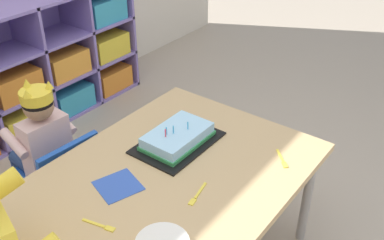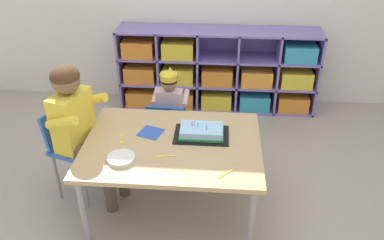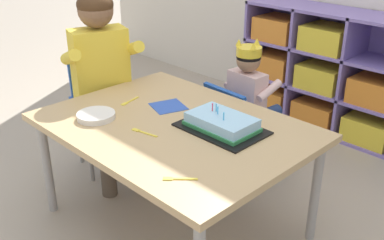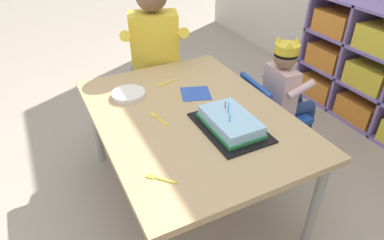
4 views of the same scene
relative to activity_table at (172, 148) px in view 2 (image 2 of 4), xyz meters
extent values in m
plane|color=tan|center=(0.00, 0.00, -0.51)|extent=(16.00, 16.00, 0.00)
cube|color=#7F6BB2|center=(0.28, 1.70, -0.09)|extent=(1.98, 0.01, 0.83)
cube|color=#7F6BB2|center=(-0.71, 1.53, -0.09)|extent=(0.02, 0.35, 0.83)
cube|color=#7F6BB2|center=(-0.31, 1.53, -0.09)|extent=(0.02, 0.35, 0.83)
cube|color=#7F6BB2|center=(0.08, 1.53, -0.09)|extent=(0.02, 0.35, 0.83)
cube|color=#7F6BB2|center=(0.47, 1.53, -0.09)|extent=(0.02, 0.35, 0.83)
cube|color=#7F6BB2|center=(0.86, 1.53, -0.09)|extent=(0.02, 0.35, 0.83)
cube|color=#7F6BB2|center=(1.26, 1.53, -0.09)|extent=(0.02, 0.35, 0.83)
cube|color=#7F6BB2|center=(0.28, 1.53, -0.50)|extent=(1.98, 0.35, 0.02)
cube|color=#7F6BB2|center=(0.28, 1.53, -0.23)|extent=(1.98, 0.35, 0.02)
cube|color=#7F6BB2|center=(0.28, 1.53, 0.05)|extent=(1.98, 0.35, 0.02)
cube|color=#7F6BB2|center=(0.28, 1.53, 0.32)|extent=(1.98, 0.35, 0.02)
cube|color=orange|center=(-0.51, 1.52, -0.40)|extent=(0.31, 0.28, 0.16)
cube|color=orange|center=(-0.12, 1.52, -0.40)|extent=(0.31, 0.28, 0.16)
cube|color=yellow|center=(0.28, 1.52, -0.40)|extent=(0.31, 0.28, 0.16)
cube|color=teal|center=(0.67, 1.52, -0.40)|extent=(0.31, 0.28, 0.16)
cube|color=orange|center=(1.06, 1.52, -0.40)|extent=(0.31, 0.28, 0.16)
cube|color=orange|center=(-0.51, 1.52, -0.13)|extent=(0.31, 0.28, 0.16)
cube|color=yellow|center=(-0.12, 1.52, -0.13)|extent=(0.31, 0.28, 0.16)
cube|color=orange|center=(0.28, 1.52, -0.13)|extent=(0.31, 0.28, 0.16)
cube|color=orange|center=(0.67, 1.52, -0.13)|extent=(0.31, 0.28, 0.16)
cube|color=yellow|center=(1.06, 1.52, -0.13)|extent=(0.31, 0.28, 0.16)
cube|color=orange|center=(-0.51, 1.52, 0.14)|extent=(0.31, 0.28, 0.16)
cube|color=yellow|center=(-0.12, 1.52, 0.14)|extent=(0.31, 0.28, 0.16)
cube|color=teal|center=(1.06, 1.52, 0.14)|extent=(0.31, 0.28, 0.16)
cube|color=tan|center=(0.00, 0.00, 0.03)|extent=(1.19, 0.88, 0.03)
cylinder|color=#9E9993|center=(-0.53, -0.38, -0.25)|extent=(0.04, 0.04, 0.52)
cylinder|color=#9E9993|center=(0.53, -0.38, -0.25)|extent=(0.04, 0.04, 0.52)
cylinder|color=#9E9993|center=(-0.53, 0.38, -0.25)|extent=(0.04, 0.04, 0.52)
cylinder|color=#9E9993|center=(0.53, 0.38, -0.25)|extent=(0.04, 0.04, 0.52)
cube|color=#1E4CA8|center=(-0.10, 0.63, -0.19)|extent=(0.35, 0.35, 0.03)
cube|color=#1E4CA8|center=(-0.11, 0.48, -0.06)|extent=(0.31, 0.08, 0.23)
cylinder|color=gray|center=(0.04, 0.76, -0.36)|extent=(0.02, 0.02, 0.30)
cylinder|color=gray|center=(-0.22, 0.78, -0.36)|extent=(0.02, 0.02, 0.30)
cylinder|color=gray|center=(0.03, 0.49, -0.36)|extent=(0.02, 0.02, 0.30)
cylinder|color=gray|center=(-0.24, 0.51, -0.36)|extent=(0.02, 0.02, 0.30)
cube|color=beige|center=(-0.10, 0.64, -0.04)|extent=(0.22, 0.13, 0.29)
sphere|color=#997051|center=(-0.10, 0.64, 0.18)|extent=(0.13, 0.13, 0.13)
ellipsoid|color=black|center=(-0.10, 0.64, 0.20)|extent=(0.14, 0.14, 0.10)
cylinder|color=yellow|center=(-0.10, 0.64, 0.23)|extent=(0.14, 0.14, 0.05)
cone|color=yellow|center=(-0.10, 0.70, 0.27)|extent=(0.04, 0.04, 0.04)
cone|color=yellow|center=(-0.05, 0.61, 0.27)|extent=(0.04, 0.04, 0.04)
cone|color=yellow|center=(-0.15, 0.62, 0.27)|extent=(0.04, 0.04, 0.04)
cylinder|color=navy|center=(-0.03, 0.75, -0.15)|extent=(0.08, 0.21, 0.07)
cylinder|color=navy|center=(-0.15, 0.75, -0.15)|extent=(0.08, 0.21, 0.07)
cylinder|color=navy|center=(-0.02, 0.85, -0.35)|extent=(0.06, 0.06, 0.32)
cylinder|color=navy|center=(-0.15, 0.86, -0.35)|extent=(0.06, 0.06, 0.32)
cylinder|color=beige|center=(0.03, 0.68, 0.03)|extent=(0.06, 0.18, 0.10)
cylinder|color=beige|center=(-0.22, 0.70, 0.03)|extent=(0.06, 0.18, 0.10)
cube|color=blue|center=(-0.70, 0.09, -0.09)|extent=(0.38, 0.40, 0.03)
cube|color=blue|center=(-0.83, 0.13, 0.06)|extent=(0.15, 0.31, 0.26)
cylinder|color=gray|center=(-0.63, -0.07, -0.30)|extent=(0.02, 0.02, 0.41)
cylinder|color=gray|center=(-0.55, 0.18, -0.30)|extent=(0.02, 0.02, 0.41)
cylinder|color=gray|center=(-0.86, 0.00, -0.30)|extent=(0.02, 0.02, 0.41)
cylinder|color=gray|center=(-0.77, 0.26, -0.30)|extent=(0.02, 0.02, 0.41)
cube|color=yellow|center=(-0.70, 0.09, 0.13)|extent=(0.24, 0.33, 0.42)
sphere|color=brown|center=(-0.70, 0.09, 0.44)|extent=(0.19, 0.19, 0.19)
ellipsoid|color=#472D19|center=(-0.70, 0.09, 0.47)|extent=(0.19, 0.19, 0.14)
cylinder|color=brown|center=(-0.59, -0.04, -0.05)|extent=(0.32, 0.19, 0.10)
cylinder|color=brown|center=(-0.53, 0.13, -0.05)|extent=(0.32, 0.19, 0.10)
cylinder|color=brown|center=(-0.44, -0.09, -0.29)|extent=(0.08, 0.08, 0.43)
cylinder|color=brown|center=(-0.39, 0.09, -0.29)|extent=(0.08, 0.08, 0.43)
cylinder|color=yellow|center=(-0.70, -0.09, 0.22)|extent=(0.26, 0.14, 0.14)
cylinder|color=yellow|center=(-0.59, 0.24, 0.22)|extent=(0.26, 0.14, 0.14)
cube|color=black|center=(0.19, 0.11, 0.05)|extent=(0.38, 0.26, 0.01)
cube|color=#9ED1EF|center=(0.19, 0.11, 0.08)|extent=(0.29, 0.18, 0.06)
cube|color=#338E4C|center=(0.19, 0.11, 0.06)|extent=(0.30, 0.19, 0.02)
cylinder|color=#4CB2E5|center=(0.23, 0.08, 0.13)|extent=(0.01, 0.01, 0.04)
cylinder|color=#4CB2E5|center=(0.14, 0.13, 0.13)|extent=(0.01, 0.01, 0.04)
cylinder|color=#E54C66|center=(0.13, 0.12, 0.13)|extent=(0.01, 0.01, 0.04)
cylinder|color=#4CB2E5|center=(0.17, 0.11, 0.13)|extent=(0.01, 0.01, 0.04)
cylinder|color=white|center=(-0.30, -0.22, 0.06)|extent=(0.18, 0.18, 0.03)
cube|color=#3356B7|center=(-0.16, 0.11, 0.05)|extent=(0.19, 0.19, 0.00)
cube|color=yellow|center=(0.00, -0.15, 0.05)|extent=(0.10, 0.03, 0.00)
cube|color=yellow|center=(-0.07, -0.17, 0.05)|extent=(0.04, 0.03, 0.00)
cube|color=yellow|center=(-0.36, 0.04, 0.05)|extent=(0.03, 0.09, 0.00)
cube|color=yellow|center=(-0.34, -0.02, 0.05)|extent=(0.03, 0.04, 0.00)
cube|color=yellow|center=(0.37, -0.29, 0.05)|extent=(0.07, 0.07, 0.00)
cube|color=yellow|center=(0.33, -0.33, 0.05)|extent=(0.04, 0.04, 0.00)
camera|label=1|loc=(-1.04, -0.89, 1.15)|focal=41.95mm
camera|label=2|loc=(0.30, -2.20, 1.55)|focal=37.28mm
camera|label=3|loc=(1.39, -1.26, 0.93)|focal=43.00mm
camera|label=4|loc=(1.24, -0.61, 0.93)|focal=31.58mm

